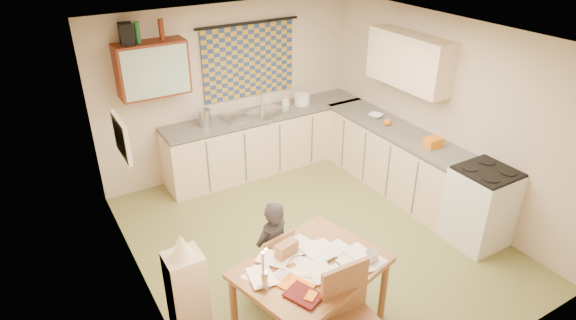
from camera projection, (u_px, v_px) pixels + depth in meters
floor at (313, 240)px, 5.96m from camera, size 4.00×4.50×0.02m
ceiling at (319, 36)px, 4.78m from camera, size 4.00×4.50×0.02m
wall_back at (231, 90)px, 7.09m from camera, size 4.00×0.02×2.50m
wall_front at (481, 262)px, 3.66m from camera, size 4.00×0.02×2.50m
wall_left at (136, 198)px, 4.46m from camera, size 0.02×4.50×2.50m
wall_right at (443, 114)px, 6.28m from camera, size 0.02×4.50×2.50m
window_blind at (249, 61)px, 7.01m from camera, size 1.45×0.03×1.05m
curtain_rod at (248, 23)px, 6.74m from camera, size 1.60×0.04×0.04m
wall_cabinet at (152, 69)px, 6.17m from camera, size 0.90×0.34×0.70m
wall_cabinet_glass at (156, 72)px, 6.04m from camera, size 0.84×0.02×0.64m
upper_cabinet_right at (409, 60)px, 6.34m from camera, size 0.34×1.30×0.70m
framed_print at (121, 138)px, 4.57m from camera, size 0.04×0.50×0.40m
print_canvas at (124, 137)px, 4.58m from camera, size 0.01×0.42×0.32m
counter_back at (270, 140)px, 7.44m from camera, size 3.30×0.62×0.92m
counter_right at (405, 165)px, 6.72m from camera, size 0.62×2.95×0.92m
stove at (481, 206)px, 5.72m from camera, size 0.63×0.63×0.98m
sink at (269, 114)px, 7.24m from camera, size 0.67×0.62×0.10m
tap at (262, 99)px, 7.28m from camera, size 0.04×0.04×0.28m
dish_rack at (235, 117)px, 6.95m from camera, size 0.40×0.36×0.06m
kettle at (204, 118)px, 6.70m from camera, size 0.23×0.23×0.24m
mixing_bowl at (302, 99)px, 7.45m from camera, size 0.29×0.29×0.16m
soap_bottle at (286, 101)px, 7.37m from camera, size 0.13×0.13×0.17m
bowl at (375, 116)px, 7.01m from camera, size 0.34×0.34×0.05m
orange_bag at (433, 142)px, 6.14m from camera, size 0.23×0.18×0.12m
fruit_orange at (387, 122)px, 6.74m from camera, size 0.10×0.10×0.10m
speaker at (126, 34)px, 5.83m from camera, size 0.18×0.21×0.26m
bottle_green at (137, 32)px, 5.89m from camera, size 0.08×0.08×0.26m
bottle_brown at (161, 30)px, 6.03m from camera, size 0.08×0.08×0.26m
dining_table at (310, 296)px, 4.56m from camera, size 1.50×1.27×0.75m
chair_far at (270, 274)px, 5.00m from camera, size 0.44×0.44×0.82m
person at (272, 251)px, 4.86m from camera, size 0.54×0.46×1.13m
shelf_stand at (188, 299)px, 4.34m from camera, size 0.32×0.30×1.00m
lampshade at (181, 245)px, 4.06m from camera, size 0.20×0.20×0.22m
letter_rack at (286, 250)px, 4.45m from camera, size 0.24×0.15×0.16m
mug at (371, 256)px, 4.42m from camera, size 0.13×0.13×0.10m
magazine at (296, 303)px, 3.94m from camera, size 0.43×0.45×0.03m
book at (289, 293)px, 4.06m from camera, size 0.40×0.42×0.02m
orange_box at (311, 297)px, 4.00m from camera, size 0.14×0.13×0.04m
eyeglasses at (351, 273)px, 4.27m from camera, size 0.13×0.06×0.02m
candle_holder at (265, 280)px, 4.08m from camera, size 0.07×0.07×0.18m
candle at (263, 263)px, 3.97m from camera, size 0.03×0.03×0.22m
candle_flame at (266, 249)px, 3.93m from camera, size 0.02×0.02×0.02m
papers at (313, 262)px, 4.39m from camera, size 1.27×0.90×0.03m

